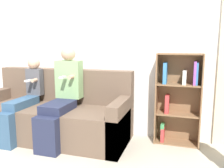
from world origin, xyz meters
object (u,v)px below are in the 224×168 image
at_px(adult_seated, 62,94).
at_px(bookshelf, 177,98).
at_px(couch, 55,115).
at_px(child_seated, 23,98).

xyz_separation_m(adult_seated, bookshelf, (1.49, 0.44, -0.05)).
bearing_deg(couch, adult_seated, -33.63).
bearing_deg(adult_seated, child_seated, -176.02).
xyz_separation_m(child_seated, bookshelf, (2.08, 0.48, 0.04)).
bearing_deg(adult_seated, bookshelf, 16.52).
relative_size(couch, adult_seated, 1.63).
height_order(adult_seated, bookshelf, adult_seated).
distance_m(couch, bookshelf, 1.73).
xyz_separation_m(adult_seated, child_seated, (-0.59, -0.04, -0.09)).
xyz_separation_m(couch, bookshelf, (1.68, 0.32, 0.30)).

